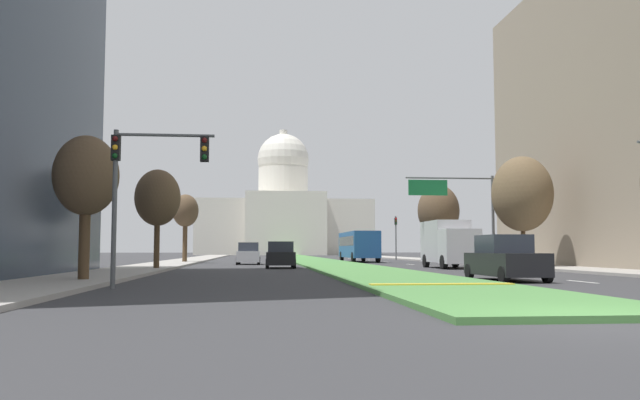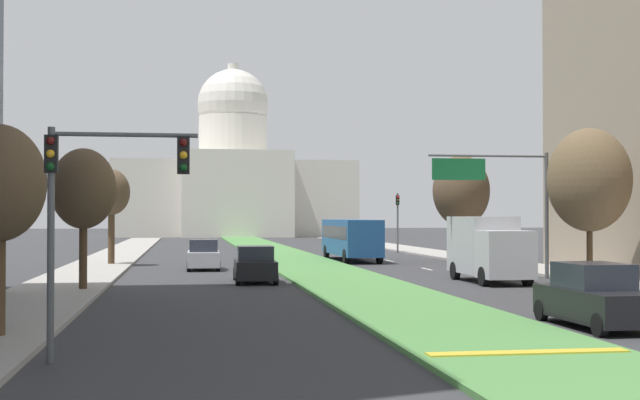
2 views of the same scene
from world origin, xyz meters
The scene contains 19 objects.
ground_plane centered at (0.00, 67.49, 0.00)m, with size 296.97×296.97×0.00m, color #333335.
grass_median centered at (0.00, 60.74, 0.07)m, with size 5.20×121.49×0.14m, color #4C8442.
median_curb_nose centered at (0.00, 9.67, 0.16)m, with size 4.68×0.50×0.04m, color gold.
lane_dashes_right centered at (6.84, 46.72, 0.00)m, with size 0.16×66.27×0.01m.
sidewalk_left centered at (-13.07, 53.99, 0.07)m, with size 4.00×121.49×0.15m, color #9E9991.
sidewalk_right centered at (13.07, 53.99, 0.07)m, with size 4.00×121.49×0.15m, color #9E9991.
capitol_building centered at (0.00, 134.13, 8.37)m, with size 37.71×28.42×28.38m.
traffic_light_near_left centered at (-9.73, 10.78, 3.80)m, with size 3.34×0.35×5.20m.
traffic_light_far_right centered at (10.57, 64.72, 3.31)m, with size 0.28×0.35×5.20m.
overhead_guide_sign centered at (8.35, 33.52, 4.68)m, with size 6.39×0.20×6.50m.
street_tree_left_mid centered at (-11.94, 28.94, 4.35)m, with size 2.74×2.74×6.11m.
street_tree_right_mid centered at (11.83, 30.89, 4.98)m, with size 4.05×4.05×7.53m.
street_tree_left_far centered at (-12.40, 48.51, 4.65)m, with size 2.36×2.36×6.24m.
street_tree_right_far centered at (11.71, 50.52, 4.99)m, with size 4.05×4.05×7.54m.
sedan_lead_stopped centered at (4.12, 14.72, 0.86)m, with size 2.01×4.66×1.86m.
sedan_midblock centered at (-4.33, 33.08, 0.83)m, with size 2.07×4.31×1.78m.
sedan_distant centered at (-6.60, 43.44, 0.85)m, with size 1.97×4.39×1.82m.
box_truck_delivery centered at (6.92, 31.62, 1.68)m, with size 2.40×6.40×3.20m.
city_bus centered at (4.12, 52.63, 1.77)m, with size 2.62×11.00×2.95m.
Camera 2 is at (-7.63, -9.05, 3.24)m, focal length 48.89 mm.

